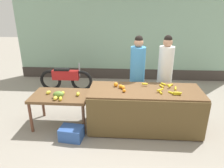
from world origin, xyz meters
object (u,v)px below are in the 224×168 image
object	(u,v)px
parked_motorcycle	(66,78)
produce_crate	(72,133)
vendor_woman_blue_shirt	(137,76)
vendor_woman_white_shirt	(165,75)
produce_sack	(103,101)

from	to	relation	value
parked_motorcycle	produce_crate	bearing A→B (deg)	-72.52
vendor_woman_blue_shirt	produce_crate	size ratio (longest dim) A/B	4.23
vendor_woman_white_shirt	parked_motorcycle	distance (m)	2.97
vendor_woman_blue_shirt	produce_sack	bearing A→B (deg)	-175.51
produce_sack	parked_motorcycle	bearing A→B (deg)	135.66
produce_crate	vendor_woman_blue_shirt	bearing A→B (deg)	43.05
vendor_woman_blue_shirt	vendor_woman_white_shirt	bearing A→B (deg)	5.67
vendor_woman_blue_shirt	vendor_woman_white_shirt	size ratio (longest dim) A/B	1.00
parked_motorcycle	produce_sack	xyz separation A→B (m)	(1.27, -1.24, -0.11)
produce_sack	vendor_woman_white_shirt	bearing A→B (deg)	5.02
vendor_woman_white_shirt	vendor_woman_blue_shirt	bearing A→B (deg)	-174.33
parked_motorcycle	produce_crate	world-z (taller)	parked_motorcycle
vendor_woman_blue_shirt	produce_crate	xyz separation A→B (m)	(-1.31, -1.22, -0.81)
vendor_woman_blue_shirt	produce_sack	distance (m)	1.03
parked_motorcycle	vendor_woman_white_shirt	bearing A→B (deg)	-22.34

